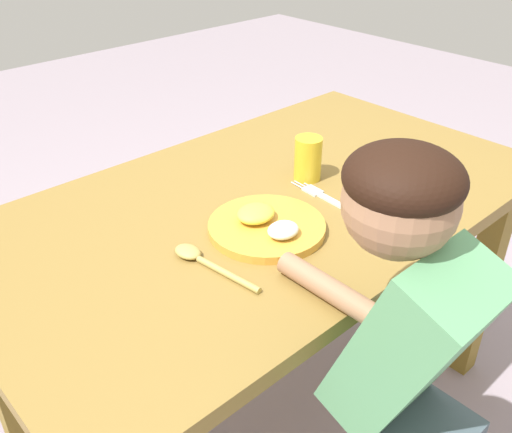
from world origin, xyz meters
The scene contains 7 objects.
ground_plane centered at (0.00, 0.00, 0.00)m, with size 8.00×8.00×0.00m, color gray.
dining_table centered at (0.00, 0.00, 0.64)m, with size 1.39×0.79×0.75m.
plate centered at (-0.10, -0.10, 0.77)m, with size 0.25×0.25×0.05m.
fork centered at (0.09, -0.10, 0.75)m, with size 0.03×0.22×0.01m.
spoon centered at (-0.28, -0.10, 0.76)m, with size 0.06×0.22×0.02m.
drinking_cup centered at (0.14, 0.01, 0.81)m, with size 0.07×0.07×0.11m, color gold.
person centered at (-0.18, -0.53, 0.61)m, with size 0.20×0.41×1.09m.
Camera 1 is at (-0.81, -0.83, 1.41)m, focal length 39.44 mm.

